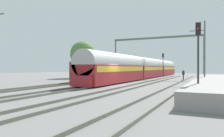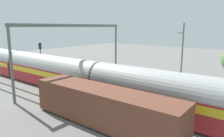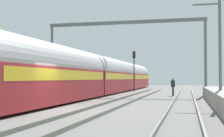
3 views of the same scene
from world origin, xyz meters
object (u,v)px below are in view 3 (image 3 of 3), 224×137
Objects in this scene: passenger_train at (110,76)px; freight_car at (22,81)px; person_crossing at (173,85)px; catenary_gantry at (124,39)px; railway_signal_far at (134,66)px.

passenger_train reaches higher than freight_car.
catenary_gantry is (-5.22, 2.20, 4.91)m from person_crossing.
freight_car is 12.67m from catenary_gantry.
person_crossing is at bearing -32.12° from passenger_train.
railway_signal_far is 7.95m from catenary_gantry.
catenary_gantry reaches higher than person_crossing.
catenary_gantry is (0.20, -7.51, 2.62)m from railway_signal_far.
freight_car is at bearing -122.45° from catenary_gantry.
person_crossing is at bearing -60.83° from railway_signal_far.
person_crossing is 11.35m from railway_signal_far.
railway_signal_far is (-5.42, 9.71, 2.29)m from person_crossing.
freight_car is (-4.24, -12.41, -0.50)m from passenger_train.
railway_signal_far is at bearing 69.40° from passenger_train.
passenger_train is 9.44× the size of railway_signal_far.
catenary_gantry is at bearing 89.98° from person_crossing.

